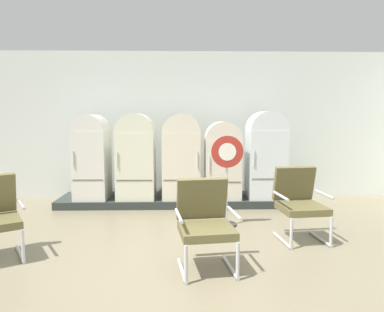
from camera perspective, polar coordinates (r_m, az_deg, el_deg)
name	(u,v)px	position (r m, az deg, el deg)	size (l,w,h in m)	color
ground	(179,274)	(4.06, -2.10, -18.53)	(12.00, 10.00, 0.05)	#7D7259
back_wall	(181,125)	(7.34, -1.83, 5.07)	(11.76, 0.12, 3.00)	silver
display_plinth	(181,200)	(6.90, -1.82, -7.12)	(4.64, 0.95, 0.14)	#2B3230
refrigerator_0	(92,154)	(6.87, -15.92, 0.31)	(0.60, 0.71, 1.58)	silver
refrigerator_1	(136,154)	(6.69, -9.06, 0.37)	(0.70, 0.67, 1.60)	silver
refrigerator_2	(181,154)	(6.61, -1.75, 0.36)	(0.70, 0.63, 1.60)	beige
refrigerator_3	(222,158)	(6.66, 4.96, -0.31)	(0.66, 0.63, 1.45)	silver
refrigerator_4	(266,152)	(6.81, 11.89, 0.61)	(0.70, 0.66, 1.64)	white
armchair_right	(299,200)	(5.09, 16.98, -6.84)	(0.70, 0.74, 0.99)	silver
armchair_center	(205,220)	(3.98, 2.10, -10.29)	(0.71, 0.75, 0.99)	silver
sign_stand	(227,181)	(5.43, 5.67, -4.05)	(0.49, 0.32, 1.40)	#2D2D30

